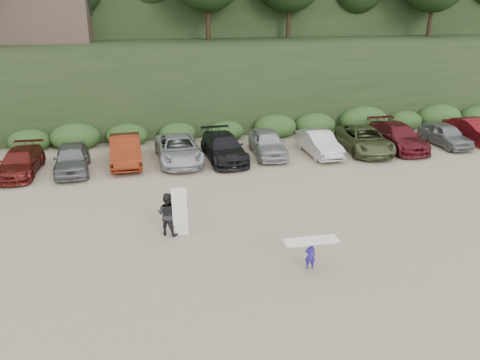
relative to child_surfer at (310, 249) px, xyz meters
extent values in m
plane|color=tan|center=(-0.91, 2.86, -0.79)|extent=(120.00, 120.00, 0.00)
cube|color=black|center=(-0.91, 24.86, 2.21)|extent=(80.00, 14.00, 6.00)
cube|color=black|center=(-0.91, 42.86, 7.21)|extent=(90.00, 30.00, 16.00)
cube|color=#2B491E|center=(-1.46, 17.36, -0.19)|extent=(46.20, 2.00, 1.20)
cube|color=brown|center=(-12.91, 26.86, 7.21)|extent=(8.00, 6.00, 4.00)
imported|color=#5B1714|center=(-12.21, 12.63, -0.11)|extent=(2.09, 4.76, 1.36)
imported|color=slate|center=(-9.47, 12.48, -0.02)|extent=(2.11, 4.63, 1.54)
imported|color=maroon|center=(-6.56, 13.26, 0.03)|extent=(1.87, 4.99, 1.63)
imported|color=#AAABB1|center=(-3.51, 13.00, -0.04)|extent=(2.72, 5.48, 1.50)
imported|color=black|center=(-0.83, 12.78, -0.02)|extent=(2.47, 5.38, 1.52)
imported|color=#9C9CA0|center=(1.96, 13.11, 0.00)|extent=(2.06, 4.70, 1.57)
imported|color=#B8B8B8|center=(5.11, 12.56, -0.05)|extent=(1.73, 4.51, 1.46)
imported|color=#48522F|center=(8.19, 12.68, -0.03)|extent=(2.95, 5.63, 1.51)
imported|color=#57141C|center=(10.61, 12.83, 0.00)|extent=(2.21, 5.41, 1.57)
imported|color=slate|center=(14.00, 12.76, -0.06)|extent=(1.90, 4.33, 1.45)
imported|color=#5A0D12|center=(16.40, 13.06, -0.02)|extent=(2.00, 4.78, 1.54)
imported|color=navy|center=(0.00, 0.00, -0.26)|extent=(0.42, 0.31, 1.05)
cube|color=silver|center=(0.00, 0.00, 0.33)|extent=(1.93, 0.57, 0.08)
imported|color=black|center=(-4.74, 3.72, 0.12)|extent=(1.10, 1.03, 1.81)
cube|color=silver|center=(-4.26, 3.45, 0.28)|extent=(0.64, 0.40, 2.14)
camera|label=1|loc=(-5.40, -13.64, 8.13)|focal=35.00mm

